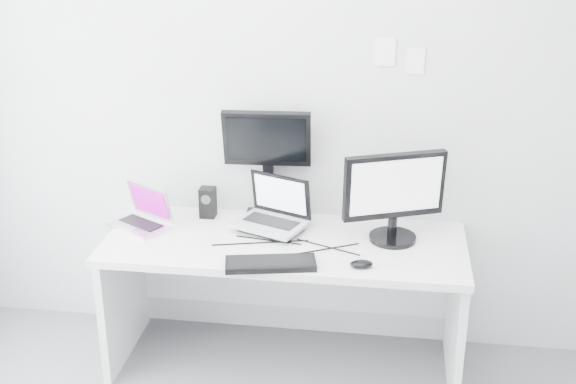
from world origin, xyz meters
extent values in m
plane|color=silver|center=(0.00, 1.60, 1.35)|extent=(3.60, 0.00, 3.60)
cube|color=silver|center=(0.00, 1.25, 0.36)|extent=(1.80, 0.70, 0.73)
cube|color=silver|center=(-0.77, 1.30, 0.84)|extent=(0.37, 0.34, 0.22)
cube|color=black|center=(-0.45, 1.49, 0.81)|extent=(0.09, 0.09, 0.16)
cube|color=#A4A6AC|center=(-0.09, 1.35, 0.87)|extent=(0.42, 0.38, 0.29)
cube|color=black|center=(-0.13, 1.53, 1.04)|extent=(0.46, 0.19, 0.62)
cube|color=black|center=(0.53, 1.33, 0.97)|extent=(0.56, 0.41, 0.47)
cube|color=black|center=(-0.02, 0.96, 0.74)|extent=(0.44, 0.23, 0.03)
ellipsoid|color=black|center=(0.39, 1.01, 0.75)|extent=(0.12, 0.09, 0.04)
cube|color=white|center=(0.45, 1.59, 1.62)|extent=(0.10, 0.00, 0.14)
cube|color=white|center=(0.60, 1.59, 1.58)|extent=(0.09, 0.00, 0.13)
camera|label=1|loc=(0.49, -2.14, 2.36)|focal=47.31mm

